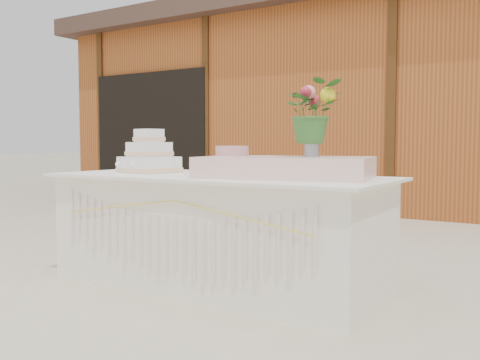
% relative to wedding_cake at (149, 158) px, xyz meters
% --- Properties ---
extents(ground, '(80.00, 80.00, 0.00)m').
position_rel_wedding_cake_xyz_m(ground, '(0.62, -0.01, -0.88)').
color(ground, beige).
rests_on(ground, ground).
extents(barn, '(12.60, 4.60, 3.30)m').
position_rel_wedding_cake_xyz_m(barn, '(0.61, 5.99, 0.80)').
color(barn, '#A04E21').
rests_on(barn, ground).
extents(cake_table, '(2.40, 1.00, 0.77)m').
position_rel_wedding_cake_xyz_m(cake_table, '(0.62, -0.01, -0.49)').
color(cake_table, white).
rests_on(cake_table, ground).
extents(wedding_cake, '(0.42, 0.42, 0.33)m').
position_rel_wedding_cake_xyz_m(wedding_cake, '(0.00, 0.00, 0.00)').
color(wedding_cake, white).
rests_on(wedding_cake, cake_table).
extents(pink_cake_stand, '(0.28, 0.28, 0.20)m').
position_rel_wedding_cake_xyz_m(pink_cake_stand, '(0.75, -0.01, 0.00)').
color(pink_cake_stand, white).
rests_on(pink_cake_stand, cake_table).
extents(satin_runner, '(1.17, 0.82, 0.13)m').
position_rel_wedding_cake_xyz_m(satin_runner, '(1.14, 0.03, -0.04)').
color(satin_runner, '#FFD1CD').
rests_on(satin_runner, cake_table).
extents(flower_vase, '(0.10, 0.10, 0.13)m').
position_rel_wedding_cake_xyz_m(flower_vase, '(1.29, 0.09, 0.09)').
color(flower_vase, '#A3A2A7').
rests_on(flower_vase, satin_runner).
extents(bouquet, '(0.48, 0.47, 0.40)m').
position_rel_wedding_cake_xyz_m(bouquet, '(1.29, 0.09, 0.36)').
color(bouquet, '#336A2A').
rests_on(bouquet, flower_vase).
extents(loose_flowers, '(0.17, 0.34, 0.02)m').
position_rel_wedding_cake_xyz_m(loose_flowers, '(-0.36, 0.06, -0.10)').
color(loose_flowers, pink).
rests_on(loose_flowers, cake_table).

